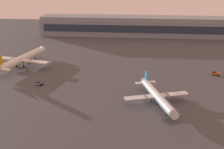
# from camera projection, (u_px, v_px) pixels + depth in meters

# --- Properties ---
(ground_plane) EXTENTS (416.00, 416.00, 0.00)m
(ground_plane) POSITION_uv_depth(u_px,v_px,m) (138.00, 103.00, 131.20)
(ground_plane) COLOR #424449
(terminal_building) EXTENTS (180.15, 22.40, 16.40)m
(terminal_building) POSITION_uv_depth(u_px,v_px,m) (144.00, 26.00, 255.05)
(terminal_building) COLOR gray
(terminal_building) RESTS_ON ground
(airplane_terminal_side) EXTENTS (29.14, 37.06, 9.75)m
(airplane_terminal_side) POSITION_uv_depth(u_px,v_px,m) (157.00, 96.00, 129.59)
(airplane_terminal_side) COLOR silver
(airplane_terminal_side) RESTS_ON ground
(airplane_mid_apron) EXTENTS (36.47, 46.52, 12.07)m
(airplane_mid_apron) POSITION_uv_depth(u_px,v_px,m) (22.00, 59.00, 177.08)
(airplane_mid_apron) COLOR silver
(airplane_mid_apron) RESTS_ON ground
(maintenance_van) EXTENTS (4.52, 3.02, 2.25)m
(maintenance_van) POSITION_uv_depth(u_px,v_px,m) (216.00, 73.00, 164.09)
(maintenance_van) COLOR #D85919
(maintenance_van) RESTS_ON ground
(pushback_tug) EXTENTS (3.43, 2.53, 2.05)m
(pushback_tug) POSITION_uv_depth(u_px,v_px,m) (39.00, 83.00, 150.30)
(pushback_tug) COLOR gray
(pushback_tug) RESTS_ON ground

